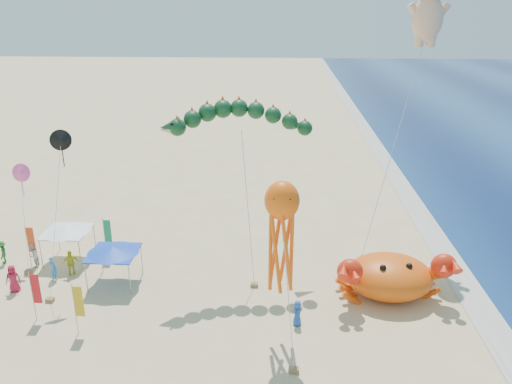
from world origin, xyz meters
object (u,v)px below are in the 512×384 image
crab_inflatable (389,276)px  cherub_kite (429,10)px  dragon_kite (239,123)px  octopus_kite (282,228)px  canopy_white (66,229)px  canopy_blue (113,250)px

crab_inflatable → cherub_kite: bearing=72.2°
dragon_kite → octopus_kite: dragon_kite is taller
crab_inflatable → canopy_white: crab_inflatable is taller
crab_inflatable → octopus_kite: 9.73m
dragon_kite → octopus_kite: (2.86, -7.50, -3.85)m
dragon_kite → cherub_kite: (12.91, 6.78, 6.75)m
crab_inflatable → canopy_blue: (-17.97, 0.55, 0.99)m
dragon_kite → cherub_kite: size_ratio=0.59×
dragon_kite → canopy_blue: size_ratio=3.42×
dragon_kite → cherub_kite: bearing=27.7°
canopy_blue → dragon_kite: bearing=16.6°
crab_inflatable → octopus_kite: bearing=-146.9°
canopy_blue → cherub_kite: bearing=23.6°
crab_inflatable → cherub_kite: (3.15, 9.78, 15.78)m
dragon_kite → canopy_blue: dragon_kite is taller
dragon_kite → octopus_kite: bearing=-69.1°
cherub_kite → canopy_white: size_ratio=5.79×
dragon_kite → cherub_kite: cherub_kite is taller
cherub_kite → octopus_kite: 20.42m
canopy_blue → canopy_white: (-4.44, 3.08, -0.00)m
cherub_kite → canopy_white: bearing=-166.5°
dragon_kite → crab_inflatable: bearing=-17.1°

